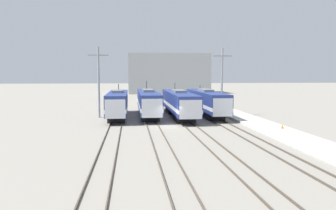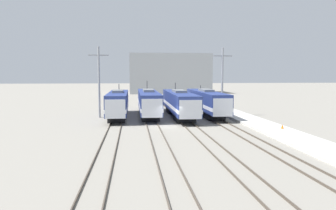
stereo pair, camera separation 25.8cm
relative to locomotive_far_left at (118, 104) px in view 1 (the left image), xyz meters
The scene contains 14 objects.
ground_plane 11.41m from the locomotive_far_left, 52.18° to the right, with size 400.00×400.00×0.00m, color gray.
rail_pair_far_left 9.08m from the locomotive_far_left, 90.00° to the right, with size 1.51×120.00×0.15m.
rail_pair_center_left 10.17m from the locomotive_far_left, 62.64° to the right, with size 1.51×120.00×0.15m.
rail_pair_center_right 12.90m from the locomotive_far_left, 44.01° to the right, with size 1.51×120.00×0.15m.
rail_pair_far_right 16.48m from the locomotive_far_left, 32.78° to the right, with size 1.51×120.00×0.15m.
locomotive_far_left is the anchor object (origin of this frame).
locomotive_center_left 4.89m from the locomotive_far_left, 20.35° to the left, with size 2.91×19.71×5.34m.
locomotive_center_right 9.17m from the locomotive_far_left, ahead, with size 3.06×20.09×5.05m.
locomotive_far_right 13.86m from the locomotive_far_left, ahead, with size 2.87×19.78×4.52m.
catenary_tower_left 4.40m from the locomotive_far_left, 167.32° to the left, with size 2.97×0.31×10.44m.
catenary_tower_right 16.23m from the locomotive_far_left, ahead, with size 2.97×0.31×10.44m.
platform 20.22m from the locomotive_far_left, 26.09° to the right, with size 4.00×120.00×0.31m.
traffic_cone 23.35m from the locomotive_far_left, 35.82° to the right, with size 0.33×0.33×0.49m.
depot_building 67.13m from the locomotive_far_left, 77.23° to the left, with size 27.19×15.83×13.32m.
Camera 1 is at (-4.94, -39.56, 6.37)m, focal length 35.00 mm.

